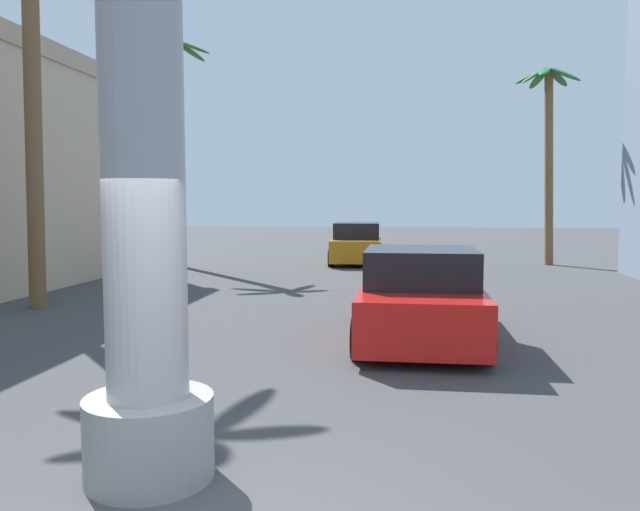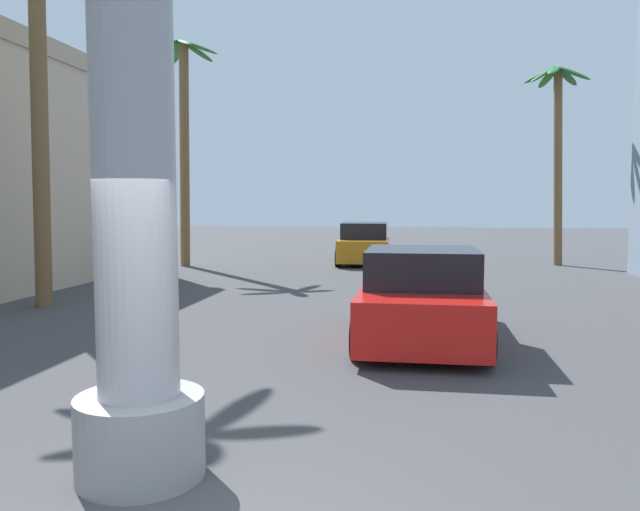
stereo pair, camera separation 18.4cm
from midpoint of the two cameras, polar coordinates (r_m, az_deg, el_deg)
ground_plane at (r=13.76m, az=3.20°, el=-4.84°), size 93.05×93.05×0.00m
car_lead at (r=10.73m, az=9.76°, el=-3.86°), size 2.07×4.68×1.56m
car_far at (r=23.89m, az=4.31°, el=1.05°), size 2.09×4.27×1.56m
palm_tree_far_left at (r=23.54m, az=-12.16°, el=11.47°), size 2.82×2.51×8.18m
palm_tree_far_right at (r=24.92m, az=21.09°, el=10.17°), size 2.35×2.34×7.31m
palm_tree_mid_left at (r=15.38m, az=-24.10°, el=17.02°), size 2.99×2.76×9.30m
pedestrian_far_left at (r=19.41m, az=-13.68°, el=0.80°), size 0.45×0.45×1.69m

